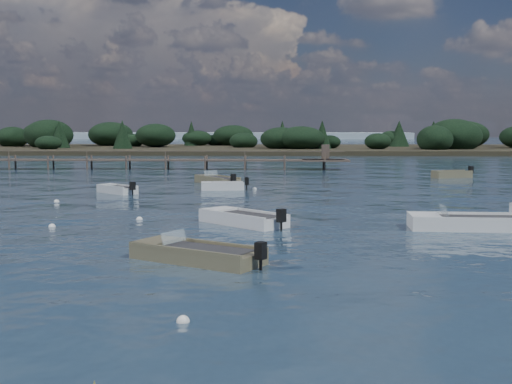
{
  "coord_description": "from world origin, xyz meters",
  "views": [
    {
      "loc": [
        -1.23,
        -21.32,
        4.59
      ],
      "look_at": [
        -2.38,
        14.0,
        1.0
      ],
      "focal_mm": 45.0,
      "sensor_mm": 36.0,
      "label": 1
    }
  ],
  "objects_px": {
    "dinghy_extra_a": "(217,181)",
    "jetty": "(89,160)",
    "dinghy_mid_white_a": "(470,225)",
    "tender_far_grey": "(117,191)",
    "dinghy_mid_grey": "(243,221)",
    "tender_far_white": "(223,188)",
    "dinghy_near_olive": "(197,257)",
    "tender_far_grey_b": "(452,176)"
  },
  "relations": [
    {
      "from": "tender_far_grey_b",
      "to": "dinghy_near_olive",
      "type": "xyz_separation_m",
      "value": [
        -18.62,
        -36.98,
        -0.03
      ]
    },
    {
      "from": "tender_far_white",
      "to": "dinghy_mid_grey",
      "type": "bearing_deg",
      "value": -81.9
    },
    {
      "from": "dinghy_extra_a",
      "to": "dinghy_mid_grey",
      "type": "height_order",
      "value": "dinghy_extra_a"
    },
    {
      "from": "dinghy_mid_grey",
      "to": "tender_far_white",
      "type": "height_order",
      "value": "dinghy_mid_grey"
    },
    {
      "from": "tender_far_white",
      "to": "jetty",
      "type": "distance_m",
      "value": 28.16
    },
    {
      "from": "dinghy_mid_white_a",
      "to": "jetty",
      "type": "distance_m",
      "value": 49.87
    },
    {
      "from": "tender_far_grey_b",
      "to": "jetty",
      "type": "distance_m",
      "value": 37.96
    },
    {
      "from": "dinghy_mid_grey",
      "to": "dinghy_mid_white_a",
      "type": "xyz_separation_m",
      "value": [
        10.32,
        -1.04,
        0.01
      ]
    },
    {
      "from": "dinghy_extra_a",
      "to": "dinghy_mid_white_a",
      "type": "distance_m",
      "value": 26.79
    },
    {
      "from": "dinghy_extra_a",
      "to": "dinghy_mid_white_a",
      "type": "relative_size",
      "value": 0.84
    },
    {
      "from": "dinghy_extra_a",
      "to": "tender_far_white",
      "type": "bearing_deg",
      "value": -80.33
    },
    {
      "from": "tender_far_white",
      "to": "dinghy_near_olive",
      "type": "bearing_deg",
      "value": -87.2
    },
    {
      "from": "dinghy_near_olive",
      "to": "tender_far_grey",
      "type": "bearing_deg",
      "value": 110.43
    },
    {
      "from": "tender_far_grey_b",
      "to": "jetty",
      "type": "bearing_deg",
      "value": 163.51
    },
    {
      "from": "dinghy_mid_grey",
      "to": "tender_far_grey_b",
      "type": "bearing_deg",
      "value": 58.55
    },
    {
      "from": "tender_far_grey",
      "to": "dinghy_mid_grey",
      "type": "bearing_deg",
      "value": -55.93
    },
    {
      "from": "dinghy_mid_grey",
      "to": "dinghy_mid_white_a",
      "type": "height_order",
      "value": "dinghy_mid_white_a"
    },
    {
      "from": "dinghy_mid_grey",
      "to": "tender_far_white",
      "type": "relative_size",
      "value": 1.25
    },
    {
      "from": "dinghy_extra_a",
      "to": "tender_far_grey",
      "type": "relative_size",
      "value": 1.53
    },
    {
      "from": "dinghy_extra_a",
      "to": "dinghy_mid_grey",
      "type": "xyz_separation_m",
      "value": [
        3.29,
        -22.03,
        0.0
      ]
    },
    {
      "from": "dinghy_mid_grey",
      "to": "jetty",
      "type": "bearing_deg",
      "value": 115.67
    },
    {
      "from": "dinghy_extra_a",
      "to": "dinghy_mid_grey",
      "type": "distance_m",
      "value": 22.28
    },
    {
      "from": "tender_far_grey",
      "to": "jetty",
      "type": "xyz_separation_m",
      "value": [
        -9.4,
        25.28,
        0.82
      ]
    },
    {
      "from": "tender_far_grey",
      "to": "jetty",
      "type": "height_order",
      "value": "jetty"
    },
    {
      "from": "tender_far_white",
      "to": "jetty",
      "type": "relative_size",
      "value": 0.05
    },
    {
      "from": "dinghy_extra_a",
      "to": "dinghy_near_olive",
      "type": "xyz_separation_m",
      "value": [
        2.15,
        -30.44,
        -0.0
      ]
    },
    {
      "from": "dinghy_mid_grey",
      "to": "tender_far_grey",
      "type": "height_order",
      "value": "dinghy_mid_grey"
    },
    {
      "from": "jetty",
      "to": "dinghy_extra_a",
      "type": "bearing_deg",
      "value": -47.94
    },
    {
      "from": "dinghy_near_olive",
      "to": "jetty",
      "type": "xyz_separation_m",
      "value": [
        -17.78,
        47.76,
        0.82
      ]
    },
    {
      "from": "jetty",
      "to": "dinghy_mid_grey",
      "type": "bearing_deg",
      "value": -64.33
    },
    {
      "from": "tender_far_grey_b",
      "to": "tender_far_grey",
      "type": "height_order",
      "value": "tender_far_grey_b"
    },
    {
      "from": "tender_far_grey",
      "to": "dinghy_mid_white_a",
      "type": "bearing_deg",
      "value": -37.29
    },
    {
      "from": "dinghy_extra_a",
      "to": "dinghy_mid_grey",
      "type": "bearing_deg",
      "value": -81.51
    },
    {
      "from": "dinghy_extra_a",
      "to": "tender_far_white",
      "type": "height_order",
      "value": "dinghy_extra_a"
    },
    {
      "from": "tender_far_grey",
      "to": "dinghy_near_olive",
      "type": "relative_size",
      "value": 0.66
    },
    {
      "from": "dinghy_mid_white_a",
      "to": "dinghy_near_olive",
      "type": "height_order",
      "value": "dinghy_mid_white_a"
    },
    {
      "from": "dinghy_mid_grey",
      "to": "tender_far_white",
      "type": "xyz_separation_m",
      "value": [
        -2.36,
        16.58,
        0.0
      ]
    },
    {
      "from": "dinghy_near_olive",
      "to": "jetty",
      "type": "distance_m",
      "value": 50.96
    },
    {
      "from": "dinghy_extra_a",
      "to": "jetty",
      "type": "distance_m",
      "value": 23.34
    },
    {
      "from": "dinghy_extra_a",
      "to": "tender_far_grey_b",
      "type": "distance_m",
      "value": 21.77
    },
    {
      "from": "dinghy_extra_a",
      "to": "jetty",
      "type": "height_order",
      "value": "jetty"
    },
    {
      "from": "dinghy_near_olive",
      "to": "tender_far_white",
      "type": "bearing_deg",
      "value": 92.8
    }
  ]
}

